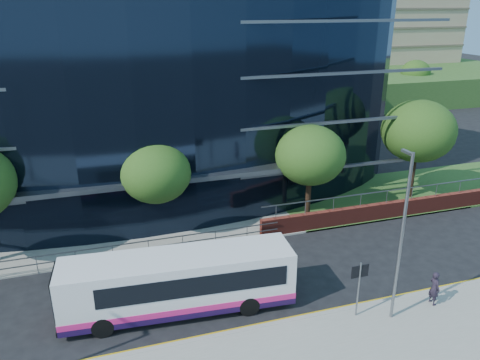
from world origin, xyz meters
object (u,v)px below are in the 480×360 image
object	(u,v)px
tree_far_c	(310,155)
streetlight_east	(402,234)
tree_far_b	(156,173)
tree_far_d	(418,131)
street_sign	(359,278)
tree_dist_f	(415,73)
city_bus	(181,282)
pedestrian	(434,288)
tree_dist_e	(325,77)

from	to	relation	value
tree_far_c	streetlight_east	world-z (taller)	streetlight_east
tree_far_b	tree_far_d	xyz separation A→B (m)	(19.00, 0.50, 0.98)
street_sign	tree_dist_f	xyz separation A→B (m)	(35.50, 43.59, 2.06)
street_sign	tree_dist_f	size ratio (longest dim) A/B	0.46
street_sign	tree_far_b	world-z (taller)	tree_far_b
city_bus	pedestrian	size ratio (longest dim) A/B	6.35
tree_far_c	city_bus	xyz separation A→B (m)	(-10.13, -7.55, -2.98)
street_sign	streetlight_east	xyz separation A→B (m)	(1.50, -0.59, 2.29)
tree_far_d	pedestrian	world-z (taller)	tree_far_d
streetlight_east	pedestrian	world-z (taller)	streetlight_east
tree_far_c	tree_far_b	bearing A→B (deg)	177.14
tree_far_b	streetlight_east	distance (m)	14.74
tree_dist_f	pedestrian	distance (m)	54.12
tree_far_b	tree_far_d	bearing A→B (deg)	1.51
tree_far_d	tree_dist_f	world-z (taller)	tree_far_d
tree_dist_f	city_bus	distance (m)	59.26
streetlight_east	city_bus	world-z (taller)	streetlight_east
tree_far_b	tree_dist_e	bearing A→B (deg)	48.48
tree_dist_f	tree_dist_e	bearing A→B (deg)	-172.87
city_bus	tree_dist_e	bearing A→B (deg)	59.04
tree_dist_f	streetlight_east	size ratio (longest dim) A/B	0.76
tree_far_d	city_bus	world-z (taller)	tree_far_d
pedestrian	tree_far_c	bearing A→B (deg)	8.32
street_sign	tree_far_d	xyz separation A→B (m)	(11.50, 11.59, 3.04)
street_sign	tree_dist_e	world-z (taller)	tree_dist_e
tree_far_b	tree_far_c	size ratio (longest dim) A/B	0.93
street_sign	pedestrian	xyz separation A→B (m)	(4.02, -0.32, -1.13)
streetlight_east	pedestrian	size ratio (longest dim) A/B	4.62
tree_dist_f	streetlight_east	world-z (taller)	streetlight_east
city_bus	street_sign	bearing A→B (deg)	-17.52
tree_dist_f	streetlight_east	bearing A→B (deg)	-127.58
tree_far_b	streetlight_east	bearing A→B (deg)	-52.37
tree_far_c	tree_far_d	xyz separation A→B (m)	(9.00, 1.00, 0.65)
tree_far_d	city_bus	size ratio (longest dim) A/B	0.68
tree_far_d	tree_dist_f	xyz separation A→B (m)	(24.00, 32.00, -0.98)
tree_far_d	pedestrian	distance (m)	14.66
tree_far_c	tree_far_d	size ratio (longest dim) A/B	0.87
tree_far_c	pedestrian	xyz separation A→B (m)	(1.52, -10.90, -3.52)
tree_far_b	tree_dist_e	size ratio (longest dim) A/B	0.93
street_sign	tree_dist_f	world-z (taller)	tree_dist_f
street_sign	tree_dist_e	distance (m)	45.99
tree_far_c	tree_far_d	bearing A→B (deg)	6.34
tree_far_c	streetlight_east	size ratio (longest dim) A/B	0.81
tree_far_d	city_bus	xyz separation A→B (m)	(-19.13, -8.55, -3.63)
pedestrian	tree_far_b	bearing A→B (deg)	45.67
tree_dist_e	pedestrian	distance (m)	44.81
tree_far_b	tree_far_c	world-z (taller)	tree_far_c
street_sign	city_bus	bearing A→B (deg)	158.30
tree_dist_e	tree_dist_f	world-z (taller)	tree_dist_e
city_bus	pedestrian	world-z (taller)	city_bus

